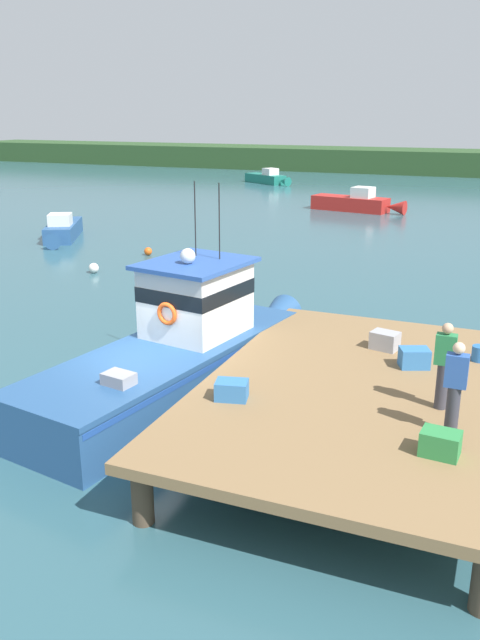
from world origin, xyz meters
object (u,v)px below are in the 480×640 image
object	(u,v)px
mooring_buoy_inshore	(148,251)
bait_bucket	(479,354)
main_fishing_boat	(182,348)
moored_boat_near_channel	(62,230)
crate_stack_near_edge	(385,340)
crate_stack_mid_dock	(232,390)
crate_single_by_cleat	(440,443)
moored_boat_far_right	(356,203)
deckhand_by_the_boat	(444,364)
deckhand_further_back	(455,386)
mooring_buoy_spare_mooring	(94,268)
moored_boat_off_the_point	(268,178)
crate_single_far	(414,358)

from	to	relation	value
mooring_buoy_inshore	bait_bucket	bearing A→B (deg)	-37.80
main_fishing_boat	moored_boat_near_channel	distance (m)	20.76
crate_stack_near_edge	crate_stack_mid_dock	bearing A→B (deg)	-119.40
crate_single_by_cleat	moored_boat_far_right	bearing A→B (deg)	104.91
bait_bucket	moored_boat_far_right	distance (m)	30.58
moored_boat_far_right	deckhand_by_the_boat	bearing A→B (deg)	-74.60
deckhand_further_back	mooring_buoy_spare_mooring	bearing A→B (deg)	142.70
deckhand_by_the_boat	mooring_buoy_spare_mooring	world-z (taller)	deckhand_by_the_boat
deckhand_by_the_boat	moored_boat_off_the_point	bearing A→B (deg)	113.73
crate_stack_near_edge	moored_boat_far_right	world-z (taller)	crate_stack_near_edge
crate_single_by_cleat	moored_boat_off_the_point	xyz separation A→B (m)	(-20.34, 47.63, -0.92)
main_fishing_boat	deckhand_further_back	xyz separation A→B (m)	(6.33, -2.42, 1.05)
crate_single_by_cleat	crate_single_far	world-z (taller)	crate_single_far
mooring_buoy_inshore	mooring_buoy_spare_mooring	bearing A→B (deg)	-94.62
moored_boat_near_channel	mooring_buoy_inshore	xyz separation A→B (m)	(6.13, -1.80, -0.29)
crate_single_far	mooring_buoy_inshore	size ratio (longest dim) A/B	1.63
moored_boat_near_channel	crate_stack_mid_dock	bearing A→B (deg)	-45.56
mooring_buoy_inshore	moored_boat_far_right	bearing A→B (deg)	71.81
main_fishing_boat	bait_bucket	bearing A→B (deg)	11.27
moored_boat_near_channel	deckhand_by_the_boat	bearing A→B (deg)	-38.14
deckhand_by_the_boat	moored_boat_near_channel	world-z (taller)	deckhand_by_the_boat
crate_stack_mid_dock	crate_stack_near_edge	distance (m)	4.39
crate_stack_near_edge	moored_boat_off_the_point	distance (m)	46.97
main_fishing_boat	deckhand_further_back	bearing A→B (deg)	-20.95
crate_single_by_cleat	mooring_buoy_inshore	world-z (taller)	crate_single_by_cleat
deckhand_by_the_boat	mooring_buoy_spare_mooring	size ratio (longest dim) A/B	3.94
crate_single_far	moored_boat_near_channel	bearing A→B (deg)	144.21
crate_stack_near_edge	moored_boat_off_the_point	world-z (taller)	crate_stack_near_edge
bait_bucket	mooring_buoy_spare_mooring	size ratio (longest dim) A/B	0.82
deckhand_by_the_boat	moored_boat_off_the_point	distance (m)	50.10
crate_stack_near_edge	mooring_buoy_spare_mooring	world-z (taller)	crate_stack_near_edge
crate_stack_mid_dock	deckhand_by_the_boat	bearing A→B (deg)	16.57
crate_single_by_cleat	crate_stack_mid_dock	bearing A→B (deg)	169.80
moored_boat_near_channel	mooring_buoy_spare_mooring	xyz separation A→B (m)	(5.82, -5.68, -0.27)
crate_stack_mid_dock	crate_stack_near_edge	size ratio (longest dim) A/B	1.00
crate_stack_near_edge	bait_bucket	xyz separation A→B (m)	(2.03, 0.03, -0.03)
crate_single_by_cleat	moored_boat_off_the_point	bearing A→B (deg)	113.12
moored_boat_off_the_point	mooring_buoy_inshore	size ratio (longest dim) A/B	14.25
moored_boat_off_the_point	mooring_buoy_spare_mooring	bearing A→B (deg)	-81.43
bait_bucket	moored_boat_far_right	size ratio (longest dim) A/B	0.05
deckhand_by_the_boat	mooring_buoy_inshore	world-z (taller)	deckhand_by_the_boat
main_fishing_boat	crate_stack_near_edge	distance (m)	4.73
deckhand_further_back	mooring_buoy_spare_mooring	xyz separation A→B (m)	(-15.10, 11.51, -1.85)
bait_bucket	mooring_buoy_inshore	distance (m)	19.06
crate_stack_mid_dock	moored_boat_far_right	bearing A→B (deg)	98.79
deckhand_by_the_boat	deckhand_further_back	bearing A→B (deg)	-74.41
crate_stack_mid_dock	moored_boat_far_right	world-z (taller)	moored_boat_far_right
main_fishing_boat	moored_boat_far_right	size ratio (longest dim) A/B	1.55
mooring_buoy_inshore	main_fishing_boat	bearing A→B (deg)	-56.88
deckhand_by_the_boat	moored_boat_off_the_point	world-z (taller)	deckhand_by_the_boat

